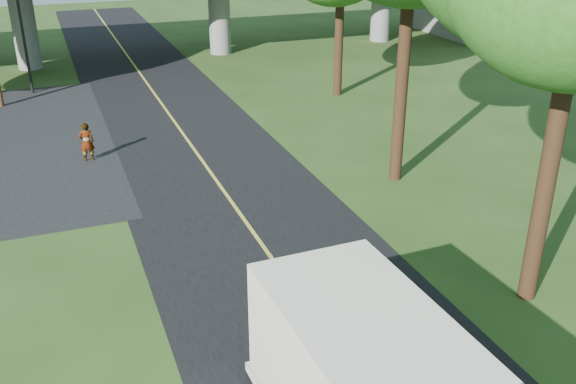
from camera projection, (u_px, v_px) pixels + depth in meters
ground at (351, 371)px, 13.90m from camera, size 120.00×120.00×0.00m
road at (225, 192)px, 22.40m from camera, size 7.00×90.00×0.02m
lane_line at (225, 192)px, 22.39m from camera, size 0.12×90.00×0.01m
traffic_signal at (23, 32)px, 32.72m from camera, size 0.18×0.22×5.20m
pedestrian at (87, 142)px, 24.86m from camera, size 0.57×0.37×1.55m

